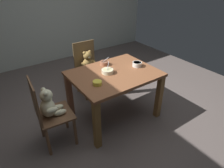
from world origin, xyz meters
The scene contains 8 objects.
ground_plane centered at (0.00, 0.00, -0.02)m, with size 5.20×5.20×0.04m.
dining_table centered at (0.00, 0.00, 0.60)m, with size 1.14×0.88×0.72m.
teddy_chair_near_left centered at (-0.93, -0.01, 0.53)m, with size 0.42×0.44×0.92m.
teddy_chair_far_center centered at (0.03, 0.80, 0.52)m, with size 0.43×0.39×0.90m.
porridge_bowl_white_near_right centered at (0.39, -0.02, 0.75)m, with size 0.13×0.13×0.06m.
porridge_bowl_yellow_near_left centered at (-0.35, -0.14, 0.74)m, with size 0.11×0.11×0.05m.
porridge_bowl_cream_center centered at (-0.08, 0.05, 0.75)m, with size 0.16×0.16×0.13m.
porridge_bowl_terracotta_far_center centered at (0.03, 0.28, 0.75)m, with size 0.13×0.12×0.12m.
Camera 1 is at (-1.36, -1.90, 1.92)m, focal length 31.21 mm.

